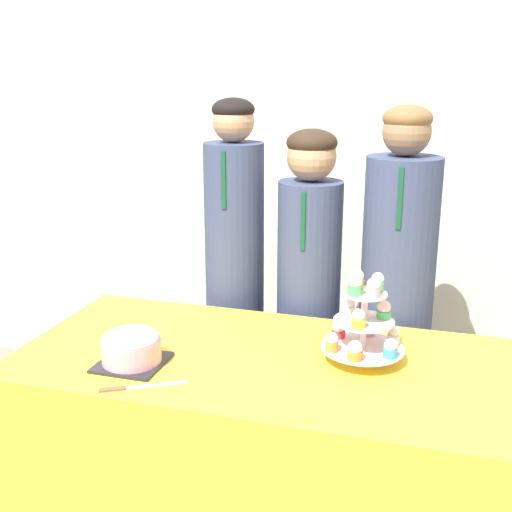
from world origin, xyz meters
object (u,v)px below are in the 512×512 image
Objects in this scene: student_2 at (395,313)px; student_0 at (235,292)px; student_1 at (308,310)px; round_cake at (131,346)px; cake_knife at (129,388)px; cupcake_stand at (364,321)px.

student_0 is at bearing -180.00° from student_2.
round_cake is at bearing -118.17° from student_1.
student_2 is (0.75, 0.75, -0.08)m from round_cake.
student_0 is 0.66m from student_2.
round_cake is 0.86× the size of cake_knife.
student_2 is at bearing 0.00° from student_1.
round_cake is at bearing -134.98° from student_2.
cake_knife is 0.90m from student_0.
cupcake_stand is 0.19× the size of student_2.
student_2 is at bearing 0.00° from student_0.
student_2 is at bearing 45.02° from round_cake.
student_0 is 1.01× the size of student_2.
cupcake_stand is at bearing -96.79° from student_2.
cupcake_stand is 0.62m from student_1.
cupcake_stand is (0.69, 0.23, 0.07)m from round_cake.
student_1 is (0.40, 0.75, -0.11)m from round_cake.
cupcake_stand is 0.20× the size of student_1.
round_cake is 0.14× the size of student_1.
student_0 is 1.08× the size of student_1.
cake_knife is 0.15× the size of student_0.
student_2 reaches higher than round_cake.
student_1 reaches higher than cupcake_stand.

